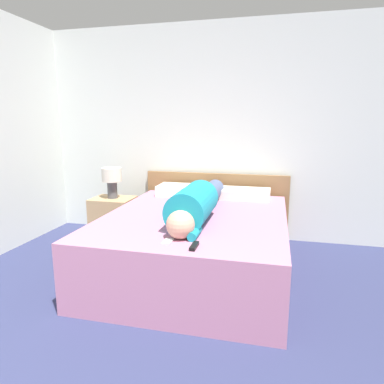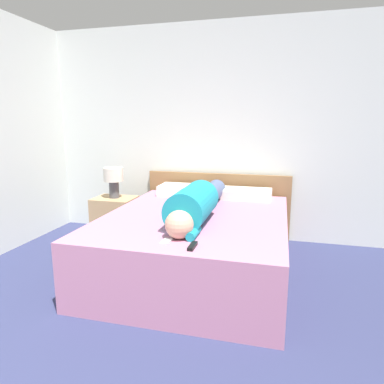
{
  "view_description": "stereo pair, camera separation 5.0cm",
  "coord_description": "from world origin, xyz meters",
  "px_view_note": "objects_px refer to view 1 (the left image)",
  "views": [
    {
      "loc": [
        0.6,
        -0.33,
        1.44
      ],
      "look_at": [
        -0.1,
        2.57,
        0.82
      ],
      "focal_mm": 32.0,
      "sensor_mm": 36.0,
      "label": 1
    },
    {
      "loc": [
        0.65,
        -0.32,
        1.44
      ],
      "look_at": [
        -0.1,
        2.57,
        0.82
      ],
      "focal_mm": 32.0,
      "sensor_mm": 36.0,
      "label": 2
    }
  ],
  "objects_px": {
    "tv_remote": "(194,246)",
    "bed": "(196,243)",
    "cell_phone": "(168,242)",
    "table_lamp": "(112,178)",
    "person_lying": "(197,203)",
    "nightstand": "(114,219)",
    "pillow_near_headboard": "(183,190)",
    "pillow_second": "(245,194)"
  },
  "relations": [
    {
      "from": "table_lamp",
      "to": "cell_phone",
      "type": "xyz_separation_m",
      "value": [
        1.16,
        -1.44,
        -0.19
      ]
    },
    {
      "from": "nightstand",
      "to": "pillow_near_headboard",
      "type": "bearing_deg",
      "value": 11.32
    },
    {
      "from": "nightstand",
      "to": "tv_remote",
      "type": "bearing_deg",
      "value": -47.56
    },
    {
      "from": "cell_phone",
      "to": "table_lamp",
      "type": "bearing_deg",
      "value": 128.82
    },
    {
      "from": "bed",
      "to": "pillow_near_headboard",
      "type": "distance_m",
      "value": 0.95
    },
    {
      "from": "person_lying",
      "to": "cell_phone",
      "type": "bearing_deg",
      "value": -95.92
    },
    {
      "from": "table_lamp",
      "to": "person_lying",
      "type": "height_order",
      "value": "person_lying"
    },
    {
      "from": "person_lying",
      "to": "cell_phone",
      "type": "height_order",
      "value": "person_lying"
    },
    {
      "from": "person_lying",
      "to": "pillow_second",
      "type": "height_order",
      "value": "person_lying"
    },
    {
      "from": "pillow_near_headboard",
      "to": "pillow_second",
      "type": "distance_m",
      "value": 0.74
    },
    {
      "from": "nightstand",
      "to": "pillow_near_headboard",
      "type": "height_order",
      "value": "pillow_near_headboard"
    },
    {
      "from": "pillow_near_headboard",
      "to": "pillow_second",
      "type": "xyz_separation_m",
      "value": [
        0.74,
        -0.0,
        -0.01
      ]
    },
    {
      "from": "pillow_second",
      "to": "person_lying",
      "type": "bearing_deg",
      "value": -110.45
    },
    {
      "from": "tv_remote",
      "to": "bed",
      "type": "bearing_deg",
      "value": 102.32
    },
    {
      "from": "nightstand",
      "to": "table_lamp",
      "type": "bearing_deg",
      "value": -63.43
    },
    {
      "from": "tv_remote",
      "to": "pillow_near_headboard",
      "type": "bearing_deg",
      "value": 107.67
    },
    {
      "from": "table_lamp",
      "to": "person_lying",
      "type": "distance_m",
      "value": 1.45
    },
    {
      "from": "person_lying",
      "to": "pillow_near_headboard",
      "type": "relative_size",
      "value": 2.77
    },
    {
      "from": "pillow_near_headboard",
      "to": "tv_remote",
      "type": "distance_m",
      "value": 1.75
    },
    {
      "from": "bed",
      "to": "cell_phone",
      "type": "distance_m",
      "value": 0.84
    },
    {
      "from": "bed",
      "to": "pillow_near_headboard",
      "type": "relative_size",
      "value": 3.44
    },
    {
      "from": "table_lamp",
      "to": "pillow_second",
      "type": "bearing_deg",
      "value": 6.09
    },
    {
      "from": "pillow_near_headboard",
      "to": "cell_phone",
      "type": "bearing_deg",
      "value": -78.82
    },
    {
      "from": "bed",
      "to": "nightstand",
      "type": "height_order",
      "value": "bed"
    },
    {
      "from": "nightstand",
      "to": "pillow_second",
      "type": "bearing_deg",
      "value": 6.09
    },
    {
      "from": "pillow_second",
      "to": "cell_phone",
      "type": "bearing_deg",
      "value": -104.61
    },
    {
      "from": "bed",
      "to": "pillow_second",
      "type": "relative_size",
      "value": 3.63
    },
    {
      "from": "bed",
      "to": "pillow_near_headboard",
      "type": "xyz_separation_m",
      "value": [
        -0.35,
        0.82,
        0.35
      ]
    },
    {
      "from": "bed",
      "to": "nightstand",
      "type": "bearing_deg",
      "value": 151.32
    },
    {
      "from": "bed",
      "to": "tv_remote",
      "type": "relative_size",
      "value": 13.6
    },
    {
      "from": "nightstand",
      "to": "pillow_near_headboard",
      "type": "xyz_separation_m",
      "value": [
        0.84,
        0.17,
        0.37
      ]
    },
    {
      "from": "nightstand",
      "to": "tv_remote",
      "type": "distance_m",
      "value": 2.06
    },
    {
      "from": "table_lamp",
      "to": "pillow_second",
      "type": "relative_size",
      "value": 0.66
    },
    {
      "from": "table_lamp",
      "to": "pillow_near_headboard",
      "type": "distance_m",
      "value": 0.87
    },
    {
      "from": "table_lamp",
      "to": "cell_phone",
      "type": "bearing_deg",
      "value": -51.18
    },
    {
      "from": "nightstand",
      "to": "cell_phone",
      "type": "distance_m",
      "value": 1.87
    },
    {
      "from": "person_lying",
      "to": "tv_remote",
      "type": "distance_m",
      "value": 0.76
    },
    {
      "from": "table_lamp",
      "to": "pillow_second",
      "type": "distance_m",
      "value": 1.59
    },
    {
      "from": "cell_phone",
      "to": "nightstand",
      "type": "bearing_deg",
      "value": 128.82
    },
    {
      "from": "table_lamp",
      "to": "tv_remote",
      "type": "distance_m",
      "value": 2.04
    },
    {
      "from": "table_lamp",
      "to": "pillow_second",
      "type": "height_order",
      "value": "table_lamp"
    },
    {
      "from": "bed",
      "to": "pillow_second",
      "type": "xyz_separation_m",
      "value": [
        0.39,
        0.82,
        0.34
      ]
    }
  ]
}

